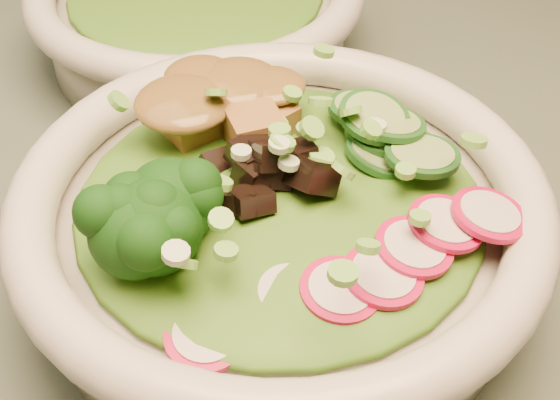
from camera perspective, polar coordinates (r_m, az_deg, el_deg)
name	(u,v)px	position (r m, az deg, el deg)	size (l,w,h in m)	color
dining_table	(466,251)	(0.66, 13.46, -3.67)	(1.20, 0.80, 0.75)	black
salad_bowl	(280,228)	(0.44, 0.00, -2.04)	(0.30, 0.30, 0.08)	beige
side_bowl	(197,13)	(0.65, -6.07, 13.45)	(0.27, 0.27, 0.07)	beige
lettuce_bed	(280,199)	(0.42, 0.00, 0.10)	(0.22, 0.22, 0.03)	#2D6214
broccoli_florets	(171,231)	(0.38, -7.98, -2.26)	(0.09, 0.08, 0.05)	black
radish_slices	(376,268)	(0.38, 7.04, -4.99)	(0.12, 0.04, 0.02)	#B10D3D
cucumber_slices	(381,131)	(0.45, 7.40, 5.00)	(0.08, 0.08, 0.04)	#84A95E
mushroom_heap	(265,164)	(0.42, -1.10, 2.69)	(0.08, 0.08, 0.04)	black
tofu_cubes	(211,117)	(0.46, -5.08, 6.09)	(0.10, 0.07, 0.04)	#935A31
peanut_sauce	(209,96)	(0.45, -5.19, 7.55)	(0.08, 0.06, 0.02)	brown
scallion_garnish	(280,160)	(0.41, 0.00, 2.92)	(0.21, 0.21, 0.03)	#6EB941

